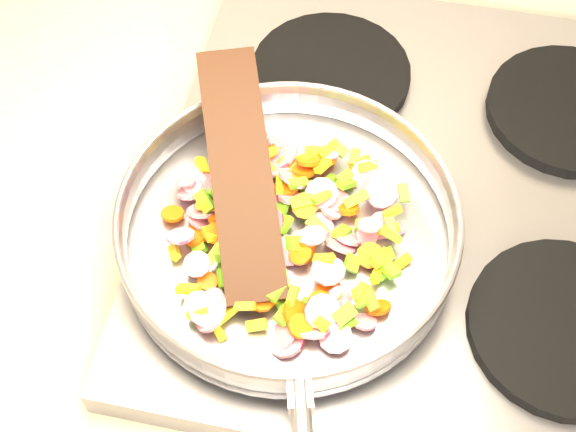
# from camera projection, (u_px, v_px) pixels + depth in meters

# --- Properties ---
(cooktop) EXTENTS (0.60, 0.60, 0.04)m
(cooktop) POSITION_uv_depth(u_px,v_px,m) (432.00, 201.00, 0.89)
(cooktop) COLOR #939399
(cooktop) RESTS_ON counter_top
(grate_fl) EXTENTS (0.19, 0.19, 0.02)m
(grate_fl) POSITION_uv_depth(u_px,v_px,m) (282.00, 276.00, 0.81)
(grate_fl) COLOR black
(grate_fl) RESTS_ON cooktop
(grate_fr) EXTENTS (0.19, 0.19, 0.02)m
(grate_fr) POSITION_uv_depth(u_px,v_px,m) (565.00, 327.00, 0.78)
(grate_fr) COLOR black
(grate_fr) RESTS_ON cooktop
(grate_bl) EXTENTS (0.19, 0.19, 0.02)m
(grate_bl) POSITION_uv_depth(u_px,v_px,m) (331.00, 73.00, 0.95)
(grate_bl) COLOR black
(grate_bl) RESTS_ON cooktop
(grate_br) EXTENTS (0.19, 0.19, 0.02)m
(grate_br) POSITION_uv_depth(u_px,v_px,m) (569.00, 110.00, 0.92)
(grate_br) COLOR black
(grate_br) RESTS_ON cooktop
(saute_pan) EXTENTS (0.38, 0.54, 0.05)m
(saute_pan) POSITION_uv_depth(u_px,v_px,m) (288.00, 227.00, 0.79)
(saute_pan) COLOR #9E9EA5
(saute_pan) RESTS_ON grate_fl
(vegetable_heap) EXTENTS (0.26, 0.26, 0.05)m
(vegetable_heap) POSITION_uv_depth(u_px,v_px,m) (285.00, 228.00, 0.80)
(vegetable_heap) COLOR gold
(vegetable_heap) RESTS_ON saute_pan
(wooden_spatula) EXTENTS (0.15, 0.26, 0.09)m
(wooden_spatula) POSITION_uv_depth(u_px,v_px,m) (241.00, 172.00, 0.79)
(wooden_spatula) COLOR black
(wooden_spatula) RESTS_ON saute_pan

